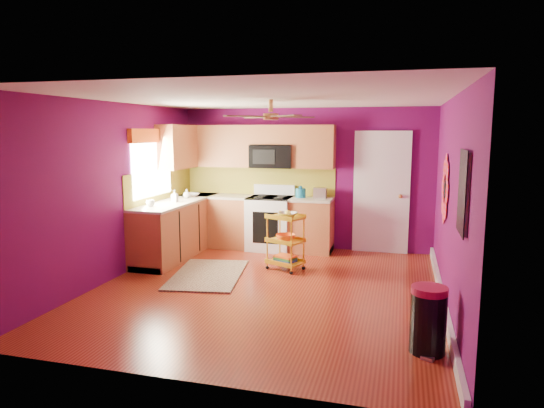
% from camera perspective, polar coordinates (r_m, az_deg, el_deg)
% --- Properties ---
extents(ground, '(5.00, 5.00, 0.00)m').
position_cam_1_polar(ground, '(6.57, -0.59, -9.98)').
color(ground, maroon).
rests_on(ground, ground).
extents(room_envelope, '(4.54, 5.04, 2.52)m').
position_cam_1_polar(room_envelope, '(6.24, -0.38, 4.35)').
color(room_envelope, '#5F0A4E').
rests_on(room_envelope, ground).
extents(lower_cabinets, '(2.81, 2.31, 0.94)m').
position_cam_1_polar(lower_cabinets, '(8.55, -5.99, -2.66)').
color(lower_cabinets, brown).
rests_on(lower_cabinets, ground).
extents(electric_range, '(0.76, 0.66, 1.13)m').
position_cam_1_polar(electric_range, '(8.62, -0.20, -2.19)').
color(electric_range, white).
rests_on(electric_range, ground).
extents(upper_cabinetry, '(2.80, 2.30, 1.26)m').
position_cam_1_polar(upper_cabinetry, '(8.69, -4.64, 6.61)').
color(upper_cabinetry, brown).
rests_on(upper_cabinetry, ground).
extents(left_window, '(0.08, 1.35, 1.08)m').
position_cam_1_polar(left_window, '(8.07, -13.93, 5.79)').
color(left_window, white).
rests_on(left_window, ground).
extents(panel_door, '(0.95, 0.11, 2.15)m').
position_cam_1_polar(panel_door, '(8.54, 12.74, 1.18)').
color(panel_door, white).
rests_on(panel_door, ground).
extents(right_wall_art, '(0.04, 2.74, 1.04)m').
position_cam_1_polar(right_wall_art, '(5.72, 20.41, 1.53)').
color(right_wall_art, black).
rests_on(right_wall_art, ground).
extents(ceiling_fan, '(1.01, 1.01, 0.26)m').
position_cam_1_polar(ceiling_fan, '(6.43, -0.13, 10.34)').
color(ceiling_fan, '#BF8C3F').
rests_on(ceiling_fan, ground).
extents(shag_rug, '(1.20, 1.70, 0.02)m').
position_cam_1_polar(shag_rug, '(7.23, -7.54, -8.22)').
color(shag_rug, black).
rests_on(shag_rug, ground).
extents(rolling_cart, '(0.62, 0.54, 0.92)m').
position_cam_1_polar(rolling_cart, '(7.35, 1.63, -4.16)').
color(rolling_cart, yellow).
rests_on(rolling_cart, ground).
extents(trash_can, '(0.44, 0.44, 0.65)m').
position_cam_1_polar(trash_can, '(4.94, 17.90, -12.84)').
color(trash_can, black).
rests_on(trash_can, ground).
extents(teal_kettle, '(0.18, 0.18, 0.21)m').
position_cam_1_polar(teal_kettle, '(8.49, 3.39, 1.32)').
color(teal_kettle, '#147197').
rests_on(teal_kettle, lower_cabinets).
extents(toaster, '(0.22, 0.15, 0.18)m').
position_cam_1_polar(toaster, '(8.45, 5.69, 1.30)').
color(toaster, beige).
rests_on(toaster, lower_cabinets).
extents(soap_bottle_a, '(0.09, 0.09, 0.20)m').
position_cam_1_polar(soap_bottle_a, '(8.08, -11.39, 0.93)').
color(soap_bottle_a, '#EA3F72').
rests_on(soap_bottle_a, lower_cabinets).
extents(soap_bottle_b, '(0.12, 0.12, 0.15)m').
position_cam_1_polar(soap_bottle_b, '(8.57, -10.00, 1.23)').
color(soap_bottle_b, white).
rests_on(soap_bottle_b, lower_cabinets).
extents(counter_dish, '(0.23, 0.23, 0.06)m').
position_cam_1_polar(counter_dish, '(8.75, -9.26, 1.08)').
color(counter_dish, white).
rests_on(counter_dish, lower_cabinets).
extents(counter_cup, '(0.13, 0.13, 0.10)m').
position_cam_1_polar(counter_cup, '(7.69, -14.11, 0.08)').
color(counter_cup, white).
rests_on(counter_cup, lower_cabinets).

